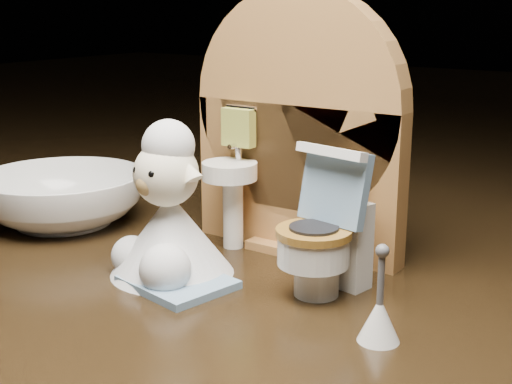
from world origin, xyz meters
TOP-DOWN VIEW (x-y plane):
  - backdrop_panel at (-0.00, 0.06)m, footprint 0.13×0.05m
  - toy_toilet at (0.04, 0.02)m, footprint 0.04×0.05m
  - bath_mat at (-0.02, -0.02)m, footprint 0.06×0.05m
  - toilet_brush at (0.09, -0.02)m, footprint 0.02×0.02m
  - plush_lamb at (-0.03, -0.01)m, footprint 0.07×0.07m
  - ceramic_bowl at (-0.15, 0.02)m, footprint 0.11×0.11m

SIDE VIEW (x-z plane):
  - bath_mat at x=-0.02m, z-range 0.00..0.00m
  - toilet_brush at x=0.09m, z-range -0.01..0.03m
  - ceramic_bowl at x=-0.15m, z-range 0.00..0.03m
  - toy_toilet at x=0.04m, z-range -0.01..0.06m
  - plush_lamb at x=-0.03m, z-range -0.01..0.07m
  - backdrop_panel at x=0.00m, z-range -0.01..0.14m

